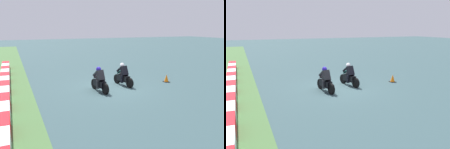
% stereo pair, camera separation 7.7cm
% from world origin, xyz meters
% --- Properties ---
extents(ground_plane, '(120.00, 120.00, 0.00)m').
position_xyz_m(ground_plane, '(0.00, 0.00, 0.00)').
color(ground_plane, '#385356').
extents(track_barrier, '(21.97, 0.60, 0.64)m').
position_xyz_m(track_barrier, '(-0.00, 6.23, 0.32)').
color(track_barrier, red).
rests_on(track_barrier, ground_plane).
extents(rider_lane_a, '(2.03, 0.62, 1.51)m').
position_xyz_m(rider_lane_a, '(0.36, -1.03, 0.62)').
color(rider_lane_a, black).
rests_on(rider_lane_a, ground_plane).
extents(rider_lane_b, '(2.04, 0.59, 1.51)m').
position_xyz_m(rider_lane_b, '(-0.39, 0.93, 0.62)').
color(rider_lane_b, black).
rests_on(rider_lane_b, ground_plane).
extents(traffic_cone, '(0.40, 0.40, 0.54)m').
position_xyz_m(traffic_cone, '(0.05, -4.30, 0.25)').
color(traffic_cone, black).
rests_on(traffic_cone, ground_plane).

